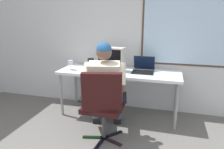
# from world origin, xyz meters

# --- Properties ---
(wall_rear) EXTENTS (5.73, 0.08, 2.63)m
(wall_rear) POSITION_xyz_m (0.04, 2.61, 1.32)
(wall_rear) COLOR silver
(wall_rear) RESTS_ON ground
(desk) EXTENTS (1.88, 0.65, 0.73)m
(desk) POSITION_xyz_m (-0.16, 2.23, 0.68)
(desk) COLOR gray
(desk) RESTS_ON ground
(office_chair) EXTENTS (0.63, 0.56, 0.96)m
(office_chair) POSITION_xyz_m (-0.15, 1.39, 0.56)
(office_chair) COLOR black
(office_chair) RESTS_ON ground
(person_seated) EXTENTS (0.60, 0.80, 1.26)m
(person_seated) POSITION_xyz_m (-0.20, 1.63, 0.67)
(person_seated) COLOR #3A5166
(person_seated) RESTS_ON ground
(crt_monitor) EXTENTS (0.43, 0.23, 0.36)m
(crt_monitor) POSITION_xyz_m (-0.29, 2.26, 0.94)
(crt_monitor) COLOR beige
(crt_monitor) RESTS_ON desk
(laptop) EXTENTS (0.32, 0.30, 0.23)m
(laptop) POSITION_xyz_m (0.21, 2.29, 0.79)
(laptop) COLOR black
(laptop) RESTS_ON desk
(wine_glass) EXTENTS (0.08, 0.08, 0.15)m
(wine_glass) POSITION_xyz_m (-0.92, 2.11, 0.84)
(wine_glass) COLOR silver
(wine_glass) RESTS_ON desk
(desk_speaker) EXTENTS (0.10, 0.10, 0.15)m
(desk_speaker) POSITION_xyz_m (-0.67, 2.34, 0.81)
(desk_speaker) COLOR black
(desk_speaker) RESTS_ON desk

